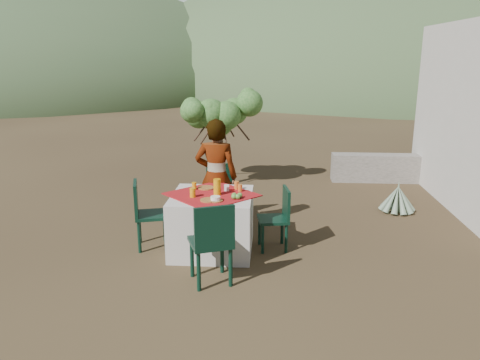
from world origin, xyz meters
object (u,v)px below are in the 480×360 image
at_px(chair_far, 221,190).
at_px(shrub_tree, 223,119).
at_px(chair_near, 212,240).
at_px(table, 212,222).
at_px(chair_right, 278,216).
at_px(chair_left, 145,211).
at_px(agave, 397,199).
at_px(person, 216,177).
at_px(juice_pitcher, 217,187).

relative_size(chair_far, shrub_tree, 0.53).
distance_m(chair_far, chair_near, 2.07).
bearing_deg(table, shrub_tree, 93.27).
bearing_deg(chair_right, chair_left, -96.47).
bearing_deg(agave, person, -158.79).
xyz_separation_m(chair_right, shrub_tree, (-1.03, 3.03, 0.84)).
xyz_separation_m(chair_left, agave, (3.69, 1.72, -0.29)).
xyz_separation_m(table, chair_far, (-0.01, 1.12, 0.11)).
relative_size(chair_far, person, 0.53).
height_order(person, agave, person).
bearing_deg(juice_pitcher, person, 97.81).
relative_size(table, chair_left, 1.45).
height_order(chair_near, chair_right, chair_near).
relative_size(table, shrub_tree, 0.79).
xyz_separation_m(chair_far, agave, (2.81, 0.63, -0.28)).
bearing_deg(shrub_tree, juice_pitcher, -85.42).
height_order(chair_right, shrub_tree, shrub_tree).
relative_size(shrub_tree, agave, 2.66).
height_order(table, juice_pitcher, juice_pitcher).
bearing_deg(chair_far, chair_left, -144.19).
xyz_separation_m(chair_right, person, (-0.87, 0.54, 0.36)).
relative_size(chair_right, person, 0.50).
xyz_separation_m(chair_far, juice_pitcher, (0.08, -1.14, 0.38)).
bearing_deg(chair_left, juice_pitcher, -108.47).
bearing_deg(chair_left, agave, -80.25).
relative_size(table, agave, 2.11).
xyz_separation_m(chair_near, chair_right, (0.73, 1.06, -0.07)).
relative_size(chair_near, juice_pitcher, 4.63).
height_order(chair_far, juice_pitcher, juice_pitcher).
bearing_deg(shrub_tree, chair_far, -85.15).
distance_m(table, chair_right, 0.86).
bearing_deg(agave, juice_pitcher, -147.05).
relative_size(table, chair_right, 1.58).
distance_m(chair_left, person, 1.11).
xyz_separation_m(chair_near, person, (-0.14, 1.60, 0.29)).
height_order(chair_right, person, person).
xyz_separation_m(chair_far, chair_near, (0.13, -2.07, 0.04)).
distance_m(chair_near, chair_right, 1.29).
relative_size(chair_near, person, 0.58).
distance_m(chair_far, chair_left, 1.39).
xyz_separation_m(table, chair_left, (-0.88, 0.03, 0.12)).
bearing_deg(shrub_tree, table, -86.73).
bearing_deg(juice_pitcher, chair_far, 94.11).
bearing_deg(table, chair_right, 7.06).
relative_size(table, person, 0.79).
distance_m(table, agave, 3.31).
distance_m(table, chair_far, 1.12).
xyz_separation_m(table, chair_right, (0.85, 0.11, 0.08)).
bearing_deg(shrub_tree, agave, -25.07).
height_order(chair_right, juice_pitcher, juice_pitcher).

